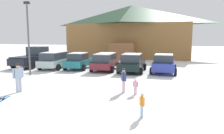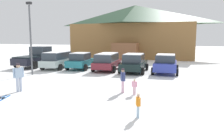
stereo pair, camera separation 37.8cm
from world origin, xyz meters
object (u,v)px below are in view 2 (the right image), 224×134
object	(u,v)px
ski_lodge	(135,31)
parked_silver_wagon	(58,59)
pickup_truck	(36,57)
skier_child_in_orange_jacket	(138,104)
skier_child_in_pink_snowsuit	(134,86)
pair_of_skis	(1,99)
parked_maroon_van	(107,61)
parked_black_sedan	(134,63)
lamp_post	(30,35)
parked_blue_hatchback	(166,64)
skier_teen_in_navy_coat	(123,79)
parked_teal_hatchback	(81,61)
skier_adult_in_blue_parka	(19,76)

from	to	relation	value
ski_lodge	parked_silver_wagon	distance (m)	17.32
parked_silver_wagon	pickup_truck	distance (m)	3.07
skier_child_in_orange_jacket	skier_child_in_pink_snowsuit	bearing A→B (deg)	104.21
skier_child_in_orange_jacket	pair_of_skis	bearing A→B (deg)	176.54
parked_maroon_van	parked_black_sedan	size ratio (longest dim) A/B	1.00
skier_child_in_pink_snowsuit	skier_child_in_orange_jacket	world-z (taller)	skier_child_in_orange_jacket
pickup_truck	lamp_post	distance (m)	6.11
parked_silver_wagon	skier_child_in_orange_jacket	world-z (taller)	parked_silver_wagon
parked_blue_hatchback	parked_black_sedan	bearing A→B (deg)	-175.90
skier_teen_in_navy_coat	skier_child_in_orange_jacket	distance (m)	4.00
ski_lodge	parked_black_sedan	xyz separation A→B (m)	(3.35, -16.37, -3.40)
parked_maroon_van	skier_child_in_orange_jacket	world-z (taller)	parked_maroon_van
ski_lodge	skier_child_in_pink_snowsuit	world-z (taller)	ski_lodge
parked_black_sedan	lamp_post	size ratio (longest dim) A/B	0.76
parked_teal_hatchback	parked_maroon_van	distance (m)	2.86
parked_maroon_van	parked_silver_wagon	bearing A→B (deg)	-177.56
parked_black_sedan	skier_teen_in_navy_coat	distance (m)	7.75
skier_adult_in_blue_parka	skier_teen_in_navy_coat	bearing A→B (deg)	15.24
parked_teal_hatchback	parked_black_sedan	size ratio (longest dim) A/B	0.90
skier_child_in_pink_snowsuit	lamp_post	distance (m)	10.79
parked_teal_hatchback	skier_adult_in_blue_parka	distance (m)	9.68
parked_teal_hatchback	skier_child_in_orange_jacket	xyz separation A→B (m)	(8.12, -11.72, -0.27)
parked_blue_hatchback	skier_adult_in_blue_parka	distance (m)	12.22
parked_teal_hatchback	skier_adult_in_blue_parka	bearing A→B (deg)	-86.09
skier_child_in_pink_snowsuit	skier_adult_in_blue_parka	world-z (taller)	skier_adult_in_blue_parka
parked_silver_wagon	ski_lodge	bearing A→B (deg)	74.16
ski_lodge	parked_blue_hatchback	size ratio (longest dim) A/B	4.75
pickup_truck	lamp_post	bearing A→B (deg)	-57.14
ski_lodge	parked_silver_wagon	world-z (taller)	ski_lodge
pickup_truck	skier_child_in_pink_snowsuit	xyz separation A→B (m)	(12.72, -8.57, -0.49)
skier_adult_in_blue_parka	pair_of_skis	world-z (taller)	skier_adult_in_blue_parka
parked_maroon_van	parked_black_sedan	distance (m)	2.71
skier_child_in_orange_jacket	skier_adult_in_blue_parka	size ratio (longest dim) A/B	0.59
pickup_truck	parked_teal_hatchback	bearing A→B (deg)	-2.43
parked_silver_wagon	skier_teen_in_navy_coat	xyz separation A→B (m)	(8.97, -7.71, -0.13)
skier_child_in_pink_snowsuit	pickup_truck	bearing A→B (deg)	146.04
pickup_truck	parked_silver_wagon	bearing A→B (deg)	-10.94
parked_maroon_van	skier_child_in_pink_snowsuit	world-z (taller)	parked_maroon_van
skier_teen_in_navy_coat	skier_adult_in_blue_parka	xyz separation A→B (m)	(-5.87, -1.60, 0.15)
skier_teen_in_navy_coat	skier_child_in_pink_snowsuit	world-z (taller)	skier_teen_in_navy_coat
parked_teal_hatchback	parked_blue_hatchback	xyz separation A→B (m)	(8.37, -0.17, 0.03)
skier_teen_in_navy_coat	parked_silver_wagon	bearing A→B (deg)	139.33
parked_black_sedan	skier_child_in_orange_jacket	world-z (taller)	parked_black_sedan
parked_maroon_van	pickup_truck	xyz separation A→B (m)	(-8.31, 0.36, 0.09)
parked_teal_hatchback	pickup_truck	bearing A→B (deg)	177.57
parked_blue_hatchback	pair_of_skis	size ratio (longest dim) A/B	2.73
pickup_truck	skier_child_in_orange_jacket	bearing A→B (deg)	-41.37
pickup_truck	skier_teen_in_navy_coat	distance (m)	14.57
parked_black_sedan	skier_adult_in_blue_parka	world-z (taller)	parked_black_sedan
parked_teal_hatchback	parked_maroon_van	world-z (taller)	parked_maroon_van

